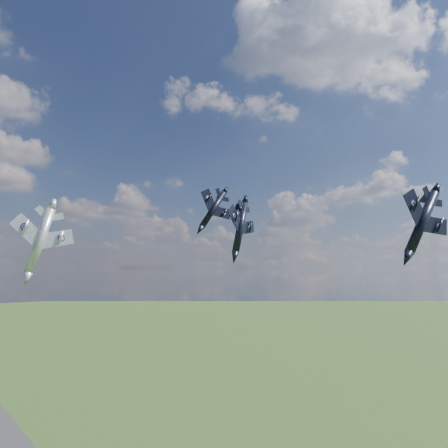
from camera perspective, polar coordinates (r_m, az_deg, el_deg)
jet_lead_navy at (r=76.01m, az=2.13°, el=-0.44°), size 13.10×15.22×5.55m
jet_right_navy at (r=77.08m, az=24.48°, el=0.25°), size 14.77×18.27×9.05m
jet_high_navy at (r=92.84m, az=-1.44°, el=1.91°), size 9.79×13.50×7.70m
jet_left_silver at (r=83.45m, az=-22.89°, el=-1.95°), size 14.16×17.69×6.46m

